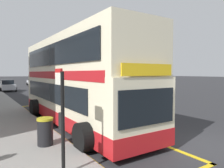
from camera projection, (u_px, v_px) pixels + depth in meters
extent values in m
plane|color=#28282B|center=(27.00, 89.00, 34.15)|extent=(260.00, 260.00, 0.00)
cube|color=beige|center=(75.00, 97.00, 10.87)|extent=(2.46, 11.01, 2.30)
cube|color=beige|center=(75.00, 57.00, 10.76)|extent=(2.43, 10.79, 1.90)
cube|color=red|center=(75.00, 113.00, 10.92)|extent=(2.48, 11.03, 0.60)
cube|color=#B2191E|center=(75.00, 75.00, 10.81)|extent=(2.49, 10.13, 0.36)
cube|color=black|center=(49.00, 92.00, 10.51)|extent=(0.04, 8.81, 0.90)
cube|color=black|center=(51.00, 55.00, 10.08)|extent=(0.04, 9.69, 1.00)
cube|color=black|center=(148.00, 107.00, 6.23)|extent=(2.16, 0.04, 1.10)
cube|color=yellow|center=(148.00, 70.00, 6.17)|extent=(1.97, 0.04, 0.36)
cylinder|color=black|center=(85.00, 137.00, 6.88)|extent=(0.56, 1.00, 1.00)
cylinder|color=black|center=(145.00, 126.00, 8.31)|extent=(0.56, 1.00, 1.00)
cylinder|color=black|center=(36.00, 108.00, 12.74)|extent=(0.56, 1.00, 1.00)
cylinder|color=black|center=(76.00, 104.00, 14.17)|extent=(0.56, 1.00, 1.00)
cube|color=gold|center=(46.00, 126.00, 10.30)|extent=(0.16, 14.16, 0.01)
cube|color=gold|center=(96.00, 119.00, 11.83)|extent=(0.16, 14.16, 0.01)
cube|color=gold|center=(40.00, 105.00, 16.94)|extent=(2.98, 0.16, 0.01)
cylinder|color=black|center=(63.00, 124.00, 5.02)|extent=(0.09, 0.09, 2.52)
cube|color=silver|center=(59.00, 79.00, 5.17)|extent=(0.05, 0.42, 0.30)
cube|color=red|center=(59.00, 71.00, 5.16)|extent=(0.05, 0.42, 0.10)
cube|color=black|center=(61.00, 121.00, 5.10)|extent=(0.06, 0.28, 0.40)
cube|color=#196066|center=(90.00, 89.00, 25.54)|extent=(1.76, 4.20, 0.72)
cube|color=black|center=(91.00, 83.00, 25.42)|extent=(1.52, 1.90, 0.60)
cylinder|color=black|center=(79.00, 91.00, 26.14)|extent=(0.22, 0.60, 0.60)
cylinder|color=black|center=(92.00, 91.00, 27.16)|extent=(0.22, 0.60, 0.60)
cylinder|color=black|center=(88.00, 93.00, 23.96)|extent=(0.22, 0.60, 0.60)
cylinder|color=black|center=(102.00, 92.00, 24.98)|extent=(0.22, 0.60, 0.60)
cube|color=#B2B5BA|center=(7.00, 87.00, 29.58)|extent=(1.76, 4.20, 0.72)
cube|color=black|center=(7.00, 82.00, 29.46)|extent=(1.52, 1.90, 0.60)
cylinder|color=black|center=(13.00, 88.00, 31.20)|extent=(0.22, 0.60, 0.60)
cylinder|color=black|center=(1.00, 90.00, 28.00)|extent=(0.22, 0.60, 0.60)
cylinder|color=black|center=(16.00, 89.00, 29.01)|extent=(0.22, 0.60, 0.60)
cube|color=silver|center=(33.00, 82.00, 43.27)|extent=(1.76, 4.20, 0.72)
cube|color=black|center=(33.00, 79.00, 43.16)|extent=(1.52, 1.90, 0.60)
cylinder|color=black|center=(27.00, 84.00, 43.88)|extent=(0.22, 0.60, 0.60)
cylinder|color=black|center=(36.00, 84.00, 44.89)|extent=(0.22, 0.60, 0.60)
cylinder|color=black|center=(30.00, 84.00, 41.70)|extent=(0.22, 0.60, 0.60)
cylinder|color=black|center=(39.00, 84.00, 42.71)|extent=(0.22, 0.60, 0.60)
cylinder|color=black|center=(45.00, 133.00, 7.15)|extent=(0.52, 0.52, 0.86)
cylinder|color=#A5991E|center=(45.00, 119.00, 7.12)|extent=(0.55, 0.55, 0.08)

